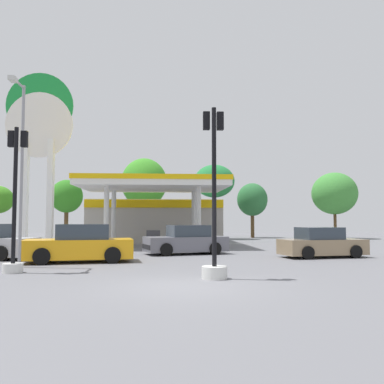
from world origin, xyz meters
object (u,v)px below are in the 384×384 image
traffic_signal_1 (214,225)px  tree_1 (67,197)px  car_1 (80,245)px  tree_4 (252,200)px  corner_streetlamp (20,156)px  tree_3 (214,181)px  tree_2 (144,183)px  station_pole_sign (39,134)px  car_2 (186,241)px  car_0 (322,244)px  traffic_signal_0 (15,217)px  tree_5 (334,194)px

traffic_signal_1 → tree_1: size_ratio=0.94×
car_1 → traffic_signal_1: traffic_signal_1 is taller
tree_4 → corner_streetlamp: corner_streetlamp is taller
tree_3 → corner_streetlamp: size_ratio=0.98×
corner_streetlamp → tree_2: bearing=81.9°
tree_3 → tree_4: size_ratio=1.27×
station_pole_sign → car_2: (10.10, -8.23, -7.24)m
car_0 → traffic_signal_1: traffic_signal_1 is taller
tree_3 → traffic_signal_1: bearing=-97.1°
tree_3 → car_0: bearing=-81.7°
tree_3 → tree_1: bearing=171.2°
station_pole_sign → car_1: (5.31, -12.02, -7.19)m
car_1 → tree_4: tree_4 is taller
car_0 → tree_3: tree_3 is taller
tree_1 → corner_streetlamp: 25.08m
traffic_signal_0 → tree_2: size_ratio=0.64×
station_pole_sign → tree_1: bearing=92.0°
tree_1 → tree_3: size_ratio=0.81×
tree_4 → corner_streetlamp: size_ratio=0.77×
station_pole_sign → tree_3: 16.35m
car_0 → car_2: 6.83m
station_pole_sign → car_0: station_pole_sign is taller
station_pole_sign → tree_1: size_ratio=2.19×
car_1 → tree_4: 26.58m
car_2 → corner_streetlamp: (-6.70, -5.82, 3.55)m
traffic_signal_1 → car_0: bearing=48.5°
car_1 → tree_5: size_ratio=0.75×
car_1 → traffic_signal_0: (-1.55, -3.50, 1.18)m
car_0 → traffic_signal_0: bearing=-158.9°
traffic_signal_1 → corner_streetlamp: size_ratio=0.76×
station_pole_sign → traffic_signal_1: 21.29m
tree_5 → traffic_signal_1: bearing=-119.7°
car_0 → tree_3: bearing=98.3°
traffic_signal_1 → tree_5: 30.28m
car_0 → tree_2: bearing=113.5°
tree_2 → station_pole_sign: bearing=-122.0°
traffic_signal_0 → tree_4: size_ratio=0.92×
car_0 → tree_4: bearing=86.4°
car_2 → traffic_signal_0: (-6.34, -7.29, 1.22)m
car_1 → corner_streetlamp: size_ratio=0.67×
car_1 → car_0: bearing=7.3°
traffic_signal_1 → tree_3: bearing=82.9°
traffic_signal_1 → tree_2: 29.16m
traffic_signal_0 → tree_5: tree_5 is taller
tree_2 → tree_5: 18.55m
station_pole_sign → corner_streetlamp: station_pole_sign is taller
car_2 → tree_3: (3.60, 16.78, 4.69)m
tree_4 → car_0: bearing=-93.6°
car_1 → tree_2: (1.72, 23.28, 4.73)m
corner_streetlamp → tree_5: bearing=46.1°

